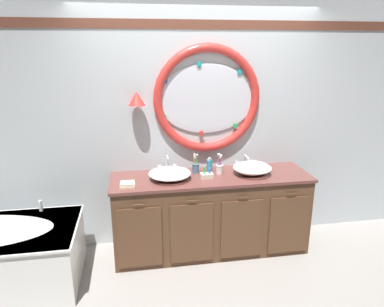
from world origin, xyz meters
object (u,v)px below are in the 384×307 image
at_px(sink_basin_left, 170,174).
at_px(sink_basin_right, 252,168).
at_px(folded_hand_towel, 128,185).
at_px(soap_dispenser, 209,165).
at_px(toothbrush_holder_left, 195,167).
at_px(toothbrush_holder_right, 219,168).
at_px(toiletry_basket, 207,175).

height_order(sink_basin_left, sink_basin_right, sink_basin_right).
distance_m(sink_basin_right, folded_hand_towel, 1.28).
distance_m(soap_dispenser, folded_hand_towel, 0.90).
bearing_deg(toothbrush_holder_left, sink_basin_right, -13.81).
relative_size(sink_basin_right, toothbrush_holder_left, 1.90).
bearing_deg(toothbrush_holder_right, toothbrush_holder_left, 164.39).
height_order(toothbrush_holder_left, toothbrush_holder_right, toothbrush_holder_right).
bearing_deg(soap_dispenser, folded_hand_towel, -161.34).
xyz_separation_m(sink_basin_right, toothbrush_holder_right, (-0.33, 0.07, -0.01)).
relative_size(sink_basin_left, toothbrush_holder_right, 1.89).
distance_m(soap_dispenser, toiletry_basket, 0.20).
xyz_separation_m(sink_basin_left, toiletry_basket, (0.37, -0.03, -0.03)).
xyz_separation_m(folded_hand_towel, toiletry_basket, (0.79, 0.10, 0.01)).
bearing_deg(sink_basin_right, folded_hand_towel, -174.27).
bearing_deg(soap_dispenser, toothbrush_holder_right, -45.50).
distance_m(toothbrush_holder_right, toiletry_basket, 0.19).
relative_size(sink_basin_left, toiletry_basket, 3.33).
xyz_separation_m(sink_basin_left, soap_dispenser, (0.44, 0.16, 0.01)).
distance_m(toothbrush_holder_left, soap_dispenser, 0.16).
xyz_separation_m(sink_basin_right, toiletry_basket, (-0.49, -0.03, -0.04)).
bearing_deg(folded_hand_towel, toothbrush_holder_left, 20.92).
bearing_deg(folded_hand_towel, toiletry_basket, 7.35).
bearing_deg(toiletry_basket, sink_basin_right, 3.09).
bearing_deg(folded_hand_towel, soap_dispenser, 18.66).
xyz_separation_m(sink_basin_left, folded_hand_towel, (-0.41, -0.13, -0.04)).
bearing_deg(toothbrush_holder_right, sink_basin_left, -172.09).
relative_size(soap_dispenser, folded_hand_towel, 1.10).
distance_m(sink_basin_right, soap_dispenser, 0.45).
bearing_deg(toiletry_basket, toothbrush_holder_left, 117.02).
height_order(sink_basin_left, folded_hand_towel, sink_basin_left).
bearing_deg(sink_basin_left, soap_dispenser, 20.12).
relative_size(soap_dispenser, toiletry_basket, 1.24).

